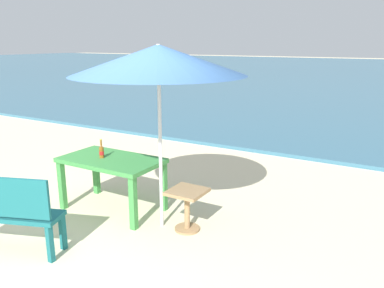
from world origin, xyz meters
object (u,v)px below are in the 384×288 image
beer_bottle_amber (102,151)px  patio_umbrella (158,60)px  side_table_wood (187,204)px  bench_teal_center (5,209)px  picnic_table_green (112,166)px

beer_bottle_amber → patio_umbrella: (1.02, -0.03, 1.26)m
side_table_wood → beer_bottle_amber: bearing=-178.9°
patio_umbrella → bench_teal_center: size_ratio=1.84×
bench_teal_center → beer_bottle_amber: bearing=87.3°
picnic_table_green → side_table_wood: bearing=-0.8°
beer_bottle_amber → side_table_wood: size_ratio=0.49×
patio_umbrella → side_table_wood: patio_umbrella is taller
beer_bottle_amber → bench_teal_center: size_ratio=0.21×
picnic_table_green → side_table_wood: size_ratio=2.59×
bench_teal_center → patio_umbrella: bearing=53.0°
beer_bottle_amber → bench_teal_center: 1.52m
side_table_wood → patio_umbrella: bearing=-170.1°
picnic_table_green → beer_bottle_amber: size_ratio=5.28×
picnic_table_green → side_table_wood: picnic_table_green is taller
patio_umbrella → side_table_wood: 1.80m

